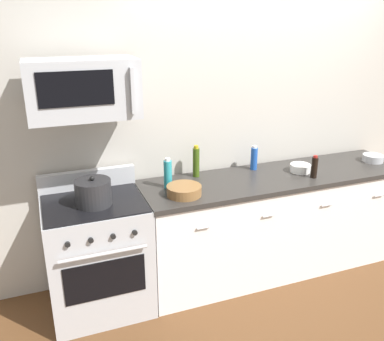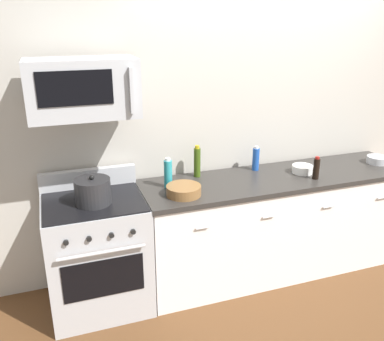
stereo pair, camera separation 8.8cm
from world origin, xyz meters
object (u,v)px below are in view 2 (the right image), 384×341
at_px(bottle_soda_blue, 256,159).
at_px(bowl_wooden_salad, 184,190).
at_px(microwave, 82,88).
at_px(stockpot, 93,191).
at_px(bottle_dish_soap, 168,174).
at_px(bottle_soy_sauce_dark, 316,168).
at_px(range_oven, 98,253).
at_px(bowl_steel_prep, 377,160).
at_px(bottle_olive_oil, 197,162).
at_px(bowl_white_ceramic, 302,169).

relative_size(bottle_soda_blue, bowl_wooden_salad, 0.82).
distance_m(microwave, stockpot, 0.74).
xyz_separation_m(microwave, bottle_dish_soap, (0.60, 0.02, -0.71)).
bearing_deg(microwave, stockpot, -90.13).
height_order(bottle_dish_soap, bottle_soda_blue, bottle_dish_soap).
relative_size(bottle_soy_sauce_dark, stockpot, 0.75).
height_order(bottle_soy_sauce_dark, bottle_dish_soap, bottle_dish_soap).
distance_m(range_oven, bowl_steel_prep, 2.66).
relative_size(microwave, bottle_soda_blue, 3.37).
bearing_deg(bottle_olive_oil, bottle_dish_soap, -152.73).
relative_size(bowl_white_ceramic, stockpot, 0.68).
height_order(range_oven, bottle_soy_sauce_dark, bottle_soy_sauce_dark).
bearing_deg(microwave, bowl_white_ceramic, -1.40).
distance_m(bottle_soy_sauce_dark, bottle_soda_blue, 0.53).
distance_m(bottle_soy_sauce_dark, bottle_dish_soap, 1.25).
xyz_separation_m(bottle_dish_soap, bottle_olive_oil, (0.30, 0.16, 0.01)).
distance_m(range_oven, bottle_soy_sauce_dark, 1.92).
relative_size(microwave, bowl_wooden_salad, 2.76).
bearing_deg(stockpot, bowl_white_ceramic, 1.71).
bearing_deg(bowl_wooden_salad, bottle_dish_soap, 110.61).
height_order(range_oven, bowl_white_ceramic, range_oven).
bearing_deg(bottle_olive_oil, microwave, -169.08).
relative_size(bowl_steel_prep, stockpot, 0.73).
xyz_separation_m(bottle_dish_soap, bowl_white_ceramic, (1.21, -0.06, -0.08)).
distance_m(bottle_olive_oil, bowl_steel_prep, 1.73).
relative_size(bottle_dish_soap, bowl_wooden_salad, 0.93).
bearing_deg(range_oven, bowl_white_ceramic, 0.02).
distance_m(bottle_soy_sauce_dark, stockpot, 1.84).
bearing_deg(bottle_dish_soap, bottle_soda_blue, 9.11).
xyz_separation_m(bottle_dish_soap, bowl_steel_prep, (2.01, -0.07, -0.08)).
bearing_deg(bowl_white_ceramic, bottle_dish_soap, 177.01).
bearing_deg(bowl_wooden_salad, bowl_steel_prep, 3.25).
relative_size(bottle_soy_sauce_dark, bowl_white_ceramic, 1.10).
height_order(bowl_white_ceramic, bowl_steel_prep, bowl_white_ceramic).
xyz_separation_m(microwave, bottle_olive_oil, (0.91, 0.17, -0.70)).
bearing_deg(microwave, bottle_olive_oil, 10.92).
bearing_deg(bottle_olive_oil, bowl_steel_prep, -7.67).
xyz_separation_m(bottle_olive_oil, stockpot, (-0.91, -0.27, -0.03)).
xyz_separation_m(bowl_wooden_salad, bowl_steel_prep, (1.95, 0.11, -0.01)).
distance_m(microwave, bottle_soy_sauce_dark, 1.99).
bearing_deg(bottle_olive_oil, bowl_white_ceramic, -13.62).
xyz_separation_m(range_oven, microwave, (0.00, 0.04, 1.28)).
xyz_separation_m(bottle_soy_sauce_dark, bowl_white_ceramic, (-0.02, 0.16, -0.06)).
distance_m(bottle_dish_soap, stockpot, 0.62).
bearing_deg(stockpot, bowl_wooden_salad, -5.79).
bearing_deg(bowl_wooden_salad, range_oven, 169.77).
distance_m(bottle_dish_soap, bottle_olive_oil, 0.34).
bearing_deg(stockpot, bottle_olive_oil, 16.76).
bearing_deg(microwave, bottle_dish_soap, 1.79).
bearing_deg(stockpot, bottle_soda_blue, 9.88).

